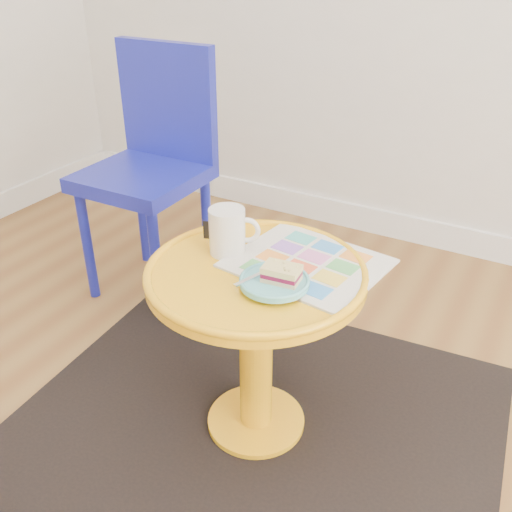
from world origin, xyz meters
The scene contains 9 objects.
room_walls centered at (-0.99, 0.99, 0.06)m, with size 4.00×4.00×4.00m.
rug centered at (-0.23, 0.68, 0.00)m, with size 1.30×1.10×0.01m, color black.
side_table centered at (-0.23, 0.68, 0.36)m, with size 0.53×0.53×0.51m.
chair centered at (-0.94, 1.19, 0.51)m, with size 0.40×0.40×0.89m.
newspaper centered at (-0.14, 0.77, 0.51)m, with size 0.35×0.30×0.01m, color silver.
mug centered at (-0.34, 0.73, 0.57)m, with size 0.13×0.09×0.12m.
plate centered at (-0.16, 0.63, 0.52)m, with size 0.16×0.16×0.02m.
cake_slice centered at (-0.14, 0.64, 0.55)m, with size 0.09×0.06×0.04m.
fork centered at (-0.20, 0.64, 0.53)m, with size 0.06×0.14×0.00m.
Camera 1 is at (0.34, -0.34, 1.21)m, focal length 40.00 mm.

